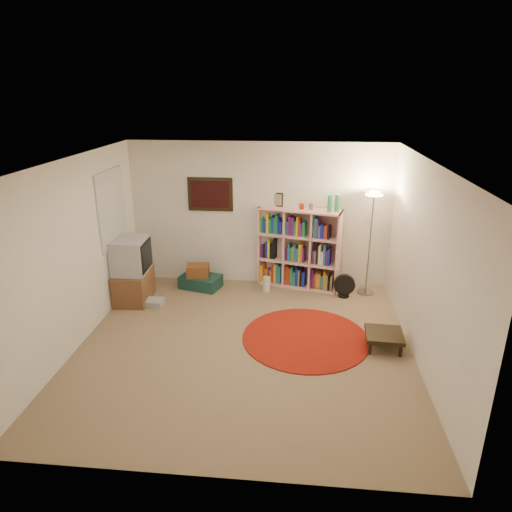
{
  "coord_description": "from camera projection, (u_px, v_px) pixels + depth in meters",
  "views": [
    {
      "loc": [
        0.68,
        -5.38,
        3.31
      ],
      "look_at": [
        0.1,
        0.6,
        1.1
      ],
      "focal_mm": 32.0,
      "sensor_mm": 36.0,
      "label": 1
    }
  ],
  "objects": [
    {
      "name": "room",
      "position": [
        240.0,
        259.0,
        5.85
      ],
      "size": [
        4.54,
        4.54,
        2.54
      ],
      "color": "#866D4E",
      "rests_on": "ground"
    },
    {
      "name": "bookshelf",
      "position": [
        298.0,
        249.0,
        7.94
      ],
      "size": [
        1.46,
        0.74,
        1.69
      ],
      "rotation": [
        0.0,
        0.0,
        -0.25
      ],
      "color": "#FFB6AA",
      "rests_on": "ground"
    },
    {
      "name": "floor_lamp",
      "position": [
        373.0,
        209.0,
        7.34
      ],
      "size": [
        0.35,
        0.35,
        1.78
      ],
      "rotation": [
        0.0,
        0.0,
        0.03
      ],
      "color": "gray",
      "rests_on": "ground"
    },
    {
      "name": "floor_fan",
      "position": [
        344.0,
        286.0,
        7.64
      ],
      "size": [
        0.36,
        0.2,
        0.4
      ],
      "rotation": [
        0.0,
        0.0,
        -0.05
      ],
      "color": "black",
      "rests_on": "ground"
    },
    {
      "name": "tv_stand",
      "position": [
        132.0,
        271.0,
        7.42
      ],
      "size": [
        0.55,
        0.76,
        1.08
      ],
      "rotation": [
        0.0,
        0.0,
        0.03
      ],
      "color": "brown",
      "rests_on": "ground"
    },
    {
      "name": "dvd_box",
      "position": [
        154.0,
        302.0,
        7.4
      ],
      "size": [
        0.31,
        0.26,
        0.1
      ],
      "rotation": [
        0.0,
        0.0,
        -0.04
      ],
      "color": "#B1B1B6",
      "rests_on": "ground"
    },
    {
      "name": "suitcase",
      "position": [
        201.0,
        281.0,
        8.04
      ],
      "size": [
        0.77,
        0.61,
        0.22
      ],
      "rotation": [
        0.0,
        0.0,
        -0.27
      ],
      "color": "#143833",
      "rests_on": "ground"
    },
    {
      "name": "wicker_basket",
      "position": [
        198.0,
        271.0,
        7.95
      ],
      "size": [
        0.4,
        0.31,
        0.22
      ],
      "rotation": [
        0.0,
        0.0,
        0.1
      ],
      "color": "brown",
      "rests_on": "suitcase"
    },
    {
      "name": "paper_towel",
      "position": [
        267.0,
        284.0,
        7.88
      ],
      "size": [
        0.15,
        0.15,
        0.26
      ],
      "rotation": [
        0.0,
        0.0,
        -0.16
      ],
      "color": "white",
      "rests_on": "ground"
    },
    {
      "name": "red_rug",
      "position": [
        305.0,
        338.0,
        6.43
      ],
      "size": [
        1.79,
        1.79,
        0.02
      ],
      "color": "maroon",
      "rests_on": "ground"
    },
    {
      "name": "side_table",
      "position": [
        384.0,
        335.0,
        6.14
      ],
      "size": [
        0.51,
        0.51,
        0.22
      ],
      "rotation": [
        0.0,
        0.0,
        -0.05
      ],
      "color": "black",
      "rests_on": "ground"
    }
  ]
}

